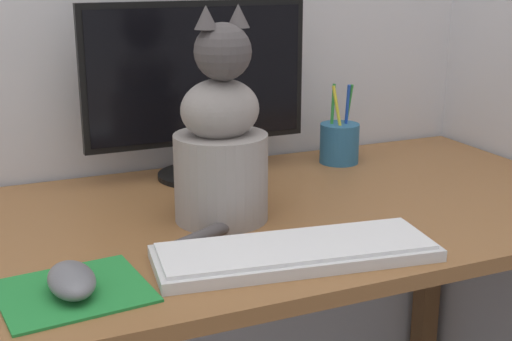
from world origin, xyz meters
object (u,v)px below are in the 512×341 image
object	(u,v)px
monitor	(197,85)
cat	(221,144)
pen_cup	(339,142)
computer_mouse_left	(72,280)
keyboard	(296,252)

from	to	relation	value
monitor	cat	distance (m)	0.26
cat	pen_cup	bearing A→B (deg)	24.94
computer_mouse_left	cat	world-z (taller)	cat
keyboard	pen_cup	world-z (taller)	pen_cup
computer_mouse_left	keyboard	bearing A→B (deg)	-2.12
keyboard	cat	xyz separation A→B (m)	(-0.04, 0.21, 0.12)
monitor	pen_cup	distance (m)	0.36
cat	computer_mouse_left	bearing A→B (deg)	-153.95
computer_mouse_left	pen_cup	distance (m)	0.79
monitor	computer_mouse_left	world-z (taller)	monitor
monitor	cat	world-z (taller)	cat
monitor	keyboard	size ratio (longest dim) A/B	1.05
keyboard	computer_mouse_left	xyz separation A→B (m)	(-0.33, 0.01, 0.01)
computer_mouse_left	pen_cup	xyz separation A→B (m)	(0.66, 0.43, 0.02)
keyboard	pen_cup	bearing A→B (deg)	61.20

